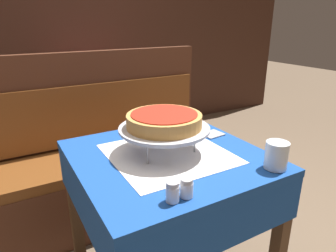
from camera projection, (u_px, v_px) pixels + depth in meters
The scene contains 12 objects.
dining_table_front at pixel (168, 180), 1.24m from camera, with size 0.73×0.73×0.75m.
dining_table_rear at pixel (102, 91), 2.76m from camera, with size 0.70×0.70×0.75m.
booth_bench at pixel (110, 168), 2.00m from camera, with size 1.46×0.47×1.07m.
back_wall_panel at pixel (52, 25), 2.90m from camera, with size 6.00×0.04×2.40m, color #3D2319.
pizza_pan_stand at pixel (164, 129), 1.18m from camera, with size 0.36×0.36×0.11m.
deep_dish_pizza at pixel (164, 120), 1.17m from camera, with size 0.30×0.30×0.06m.
pizza_server at pixel (199, 137), 1.35m from camera, with size 0.29×0.09×0.01m.
water_glass_near at pixel (276, 155), 1.07m from camera, with size 0.08×0.08×0.10m.
salt_shaker at pixel (172, 192), 0.88m from camera, with size 0.04×0.04×0.06m.
pepper_shaker at pixel (187, 188), 0.90m from camera, with size 0.04×0.04×0.06m.
napkin_holder at pixel (150, 118), 1.48m from camera, with size 0.10×0.05×0.09m.
condiment_caddy at pixel (102, 75), 2.65m from camera, with size 0.14×0.14×0.16m.
Camera 1 is at (-0.54, -0.95, 1.26)m, focal length 32.00 mm.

